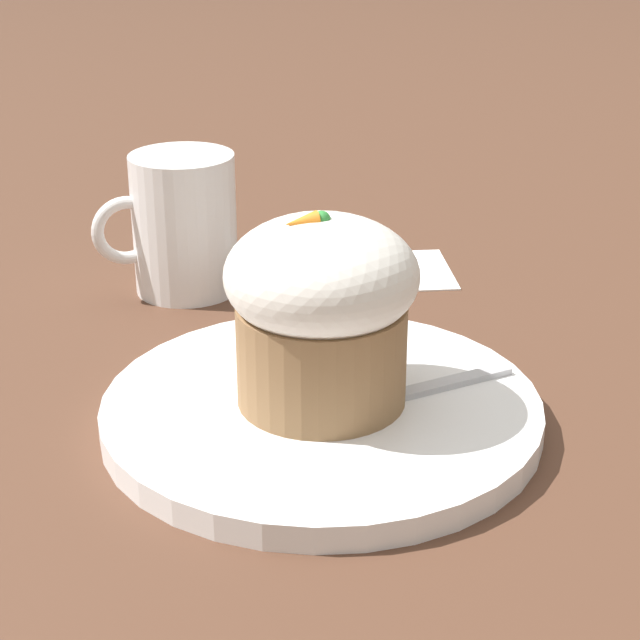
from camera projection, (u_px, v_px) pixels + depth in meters
ground_plane at (321, 423)px, 0.62m from camera, size 4.00×4.00×0.00m
dessert_plate at (321, 411)px, 0.62m from camera, size 0.25×0.25×0.02m
carrot_cake at (320, 309)px, 0.59m from camera, size 0.11×0.11×0.11m
spoon at (381, 398)px, 0.61m from camera, size 0.13×0.03×0.01m
coffee_cup at (182, 224)px, 0.79m from camera, size 0.11×0.08×0.10m
paper_napkin at (386, 270)px, 0.84m from camera, size 0.12×0.11×0.00m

